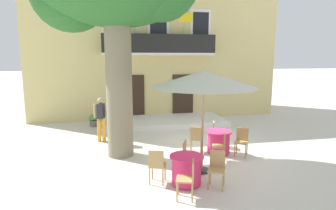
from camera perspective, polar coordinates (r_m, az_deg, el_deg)
The scene contains 16 objects.
ground_plane at distance 10.66m, azimuth 7.18°, elevation -8.06°, with size 120.00×120.00×0.00m, color beige.
building_facade at distance 16.79m, azimuth -3.09°, elevation 11.38°, with size 13.00×5.09×7.50m.
entrance_step_platform at distance 13.90m, azimuth -0.98°, elevation -3.28°, with size 5.86×2.58×0.25m, color silver.
cafe_table_near_tree at distance 9.87m, azimuth 9.98°, elevation -7.20°, with size 0.86×0.86×0.76m.
cafe_chair_near_tree_0 at distance 10.55m, azimuth 9.57°, elevation -5.31°, with size 0.52×0.52×0.91m.
cafe_chair_near_tree_1 at distance 9.78m, azimuth 5.58°, elevation -6.42°, with size 0.52×0.52×0.91m.
cafe_chair_near_tree_2 at distance 9.11m, azimuth 10.48°, elevation -7.74°, with size 0.52×0.52×0.91m.
cafe_chair_near_tree_3 at distance 9.77m, azimuth 14.42°, elevation -6.70°, with size 0.56×0.56×0.91m.
cafe_table_middle at distance 7.47m, azimuth 3.69°, elevation -12.67°, with size 0.86×0.86×0.76m.
cafe_chair_middle_0 at distance 6.72m, azimuth 4.07°, elevation -14.02°, with size 0.50×0.50×0.91m.
cafe_chair_middle_1 at distance 7.38m, azimuth 9.66°, elevation -11.93°, with size 0.54×0.54×0.91m.
cafe_chair_middle_2 at distance 8.12m, azimuth 4.03°, elevation -9.77°, with size 0.53×0.53×0.91m.
cafe_chair_middle_3 at distance 7.44m, azimuth -2.23°, elevation -11.60°, with size 0.51×0.51×0.91m.
cafe_umbrella at distance 7.78m, azimuth 7.06°, elevation 5.04°, with size 2.90×2.90×2.85m.
ground_planter_left at distance 13.84m, azimuth -14.60°, elevation -2.83°, with size 0.44×0.44×0.56m.
pedestrian_near_entrance at distance 11.19m, azimuth -13.14°, elevation -2.29°, with size 0.53×0.39×1.70m.
Camera 1 is at (-3.29, -9.62, 3.22)m, focal length 30.74 mm.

